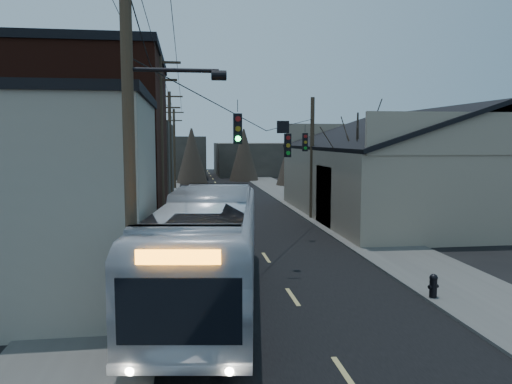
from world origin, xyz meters
The scene contains 14 objects.
road_surface centered at (0.00, 30.00, 0.01)m, with size 9.00×110.00×0.02m, color black.
sidewalk_left centered at (-6.50, 30.00, 0.06)m, with size 4.00×110.00×0.12m, color #474744.
sidewalk_right centered at (6.50, 30.00, 0.06)m, with size 4.00×110.00×0.12m, color #474744.
building_clapboard centered at (-9.00, 9.00, 3.50)m, with size 8.00×8.00×7.00m, color gray.
building_brick centered at (-10.00, 20.00, 5.00)m, with size 10.00×12.00×10.00m, color black.
building_left_far centered at (-9.50, 36.00, 3.50)m, with size 9.00×14.00×7.00m, color #322E28.
warehouse centered at (13.00, 25.00, 2.70)m, with size 16.16×20.60×7.73m.
building_far_left centered at (-6.00, 65.00, 3.00)m, with size 10.00×12.00×6.00m, color #322E28.
building_far_right centered at (7.00, 70.00, 2.50)m, with size 12.00×14.00×5.00m, color #322E28.
bare_tree centered at (6.50, 20.00, 3.60)m, with size 0.40×0.40×7.20m, color black.
utility_lines centered at (-3.11, 24.14, 4.95)m, with size 11.24×45.28×10.50m.
bus centered at (-2.98, 8.13, 1.87)m, with size 3.15×13.45×3.75m, color silver.
parked_car centered at (-4.30, 26.62, 0.70)m, with size 1.48×4.25×1.40m, color #929399.
fire_hydrant centered at (4.77, 6.96, 0.57)m, with size 0.41×0.29×0.84m.
Camera 1 is at (-3.68, -8.93, 5.61)m, focal length 35.00 mm.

